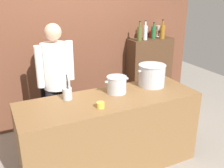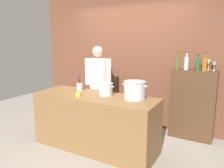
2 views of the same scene
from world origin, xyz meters
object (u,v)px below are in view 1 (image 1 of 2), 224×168
(stockpot_large, at_px, (152,75))
(stockpot_small, at_px, (117,85))
(spice_tin_red, at_px, (152,34))
(wine_bottle_olive, at_px, (140,34))
(wine_bottle_amber, at_px, (162,31))
(wine_bottle_clear, at_px, (145,32))
(wine_glass_short, at_px, (163,30))
(utensil_crock, at_px, (67,93))
(wine_bottle_green, at_px, (153,32))
(butter_jar, at_px, (101,105))
(chef, at_px, (56,78))
(wine_glass_wide, at_px, (158,29))

(stockpot_large, xyz_separation_m, stockpot_small, (-0.50, -0.02, -0.04))
(spice_tin_red, bearing_deg, wine_bottle_olive, -152.54)
(stockpot_small, height_order, wine_bottle_amber, wine_bottle_amber)
(wine_bottle_clear, distance_m, wine_glass_short, 0.45)
(stockpot_small, xyz_separation_m, spice_tin_red, (1.27, 1.17, 0.31))
(utensil_crock, height_order, wine_bottle_green, wine_bottle_green)
(butter_jar, bearing_deg, wine_glass_short, 38.15)
(wine_bottle_green, xyz_separation_m, wine_bottle_amber, (0.12, -0.08, 0.02))
(chef, height_order, stockpot_small, chef)
(stockpot_large, xyz_separation_m, wine_glass_wide, (0.88, 1.14, 0.36))
(wine_bottle_olive, bearing_deg, stockpot_large, -112.71)
(chef, bearing_deg, wine_bottle_clear, 177.72)
(wine_bottle_clear, bearing_deg, chef, -166.27)
(stockpot_large, distance_m, wine_glass_wide, 1.49)
(wine_bottle_clear, xyz_separation_m, spice_tin_red, (0.23, 0.14, -0.07))
(butter_jar, xyz_separation_m, wine_glass_wide, (1.72, 1.45, 0.46))
(chef, xyz_separation_m, wine_bottle_clear, (1.59, 0.39, 0.41))
(wine_bottle_clear, distance_m, spice_tin_red, 0.28)
(stockpot_large, bearing_deg, wine_bottle_olive, 67.29)
(chef, height_order, wine_bottle_green, chef)
(utensil_crock, xyz_separation_m, wine_bottle_green, (1.80, 0.99, 0.39))
(chef, relative_size, wine_bottle_green, 6.29)
(wine_bottle_green, relative_size, spice_tin_red, 2.59)
(wine_bottle_olive, height_order, spice_tin_red, wine_bottle_olive)
(wine_glass_wide, relative_size, spice_tin_red, 1.84)
(wine_bottle_clear, height_order, wine_glass_short, wine_bottle_clear)
(butter_jar, height_order, wine_glass_short, wine_glass_short)
(wine_glass_wide, bearing_deg, wine_bottle_amber, -102.56)
(wine_bottle_olive, height_order, wine_bottle_amber, wine_bottle_olive)
(wine_bottle_olive, bearing_deg, wine_glass_wide, 21.05)
(utensil_crock, bearing_deg, spice_tin_red, 30.73)
(wine_bottle_olive, distance_m, wine_glass_wide, 0.52)
(wine_glass_wide, distance_m, wine_glass_short, 0.10)
(wine_bottle_green, distance_m, wine_bottle_clear, 0.19)
(utensil_crock, height_order, wine_glass_wide, wine_glass_wide)
(wine_bottle_olive, bearing_deg, butter_jar, -134.31)
(wine_bottle_amber, xyz_separation_m, wine_glass_short, (0.13, 0.15, -0.01))
(butter_jar, distance_m, wine_bottle_olive, 1.82)
(stockpot_small, distance_m, butter_jar, 0.45)
(stockpot_large, bearing_deg, stockpot_small, -178.22)
(wine_bottle_amber, xyz_separation_m, wine_glass_wide, (0.04, 0.18, 0.01))
(stockpot_small, distance_m, wine_bottle_green, 1.66)
(stockpot_small, height_order, wine_glass_short, wine_glass_short)
(wine_glass_short, bearing_deg, stockpot_large, -131.18)
(wine_bottle_amber, bearing_deg, wine_glass_short, 49.44)
(utensil_crock, xyz_separation_m, wine_bottle_olive, (1.47, 0.90, 0.41))
(wine_bottle_olive, relative_size, wine_bottle_amber, 1.00)
(wine_bottle_green, distance_m, wine_glass_wide, 0.19)
(butter_jar, height_order, wine_glass_wide, wine_glass_wide)
(utensil_crock, relative_size, wine_bottle_amber, 0.95)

